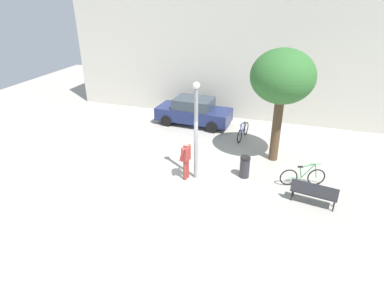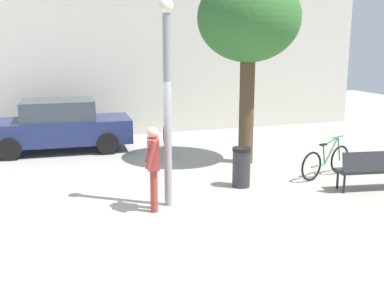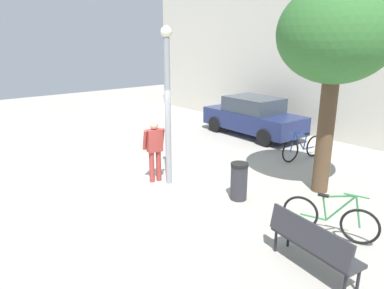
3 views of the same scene
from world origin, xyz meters
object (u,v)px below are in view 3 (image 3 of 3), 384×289
object	(u,v)px
lamppost	(168,99)
plaza_tree	(336,37)
trash_bin	(239,181)
park_bench	(312,242)
parked_car_navy	(253,116)
bicycle_green	(330,218)
bicycle_blue	(302,148)
person_by_lamppost	(155,147)

from	to	relation	value
lamppost	plaza_tree	world-z (taller)	plaza_tree
trash_bin	park_bench	bearing A→B (deg)	-24.05
plaza_tree	trash_bin	world-z (taller)	plaza_tree
parked_car_navy	park_bench	bearing A→B (deg)	-43.71
lamppost	bicycle_green	bearing A→B (deg)	9.84
bicycle_blue	person_by_lamppost	bearing A→B (deg)	-108.40
park_bench	trash_bin	bearing A→B (deg)	155.95
parked_car_navy	lamppost	bearing A→B (deg)	-71.79
parked_car_navy	person_by_lamppost	bearing A→B (deg)	-75.57
park_bench	plaza_tree	distance (m)	4.80
bicycle_blue	parked_car_navy	world-z (taller)	parked_car_navy
lamppost	park_bench	xyz separation A→B (m)	(4.57, -0.53, -1.73)
plaza_tree	trash_bin	bearing A→B (deg)	-117.15
plaza_tree	parked_car_navy	world-z (taller)	plaza_tree
person_by_lamppost	plaza_tree	world-z (taller)	plaza_tree
lamppost	person_by_lamppost	distance (m)	1.37
plaza_tree	bicycle_green	xyz separation A→B (m)	(1.29, -1.89, -3.39)
lamppost	plaza_tree	bearing A→B (deg)	41.95
lamppost	park_bench	distance (m)	4.92
parked_car_navy	bicycle_green	bearing A→B (deg)	-38.89
person_by_lamppost	parked_car_navy	size ratio (longest dim) A/B	0.39
person_by_lamppost	plaza_tree	xyz separation A→B (m)	(3.26, 2.81, 2.81)
bicycle_blue	bicycle_green	bearing A→B (deg)	-51.06
bicycle_green	trash_bin	world-z (taller)	bicycle_green
person_by_lamppost	parked_car_navy	xyz separation A→B (m)	(-1.49, 5.80, -0.19)
park_bench	parked_car_navy	world-z (taller)	parked_car_navy
lamppost	bicycle_blue	world-z (taller)	lamppost
person_by_lamppost	parked_car_navy	bearing A→B (deg)	104.43
plaza_tree	trash_bin	size ratio (longest dim) A/B	5.44
person_by_lamppost	park_bench	size ratio (longest dim) A/B	1.01
bicycle_green	person_by_lamppost	bearing A→B (deg)	-168.48
person_by_lamppost	bicycle_blue	size ratio (longest dim) A/B	0.93
person_by_lamppost	plaza_tree	size ratio (longest dim) A/B	0.34
park_bench	bicycle_blue	xyz separation A→B (m)	(-3.38, 4.98, -0.16)
lamppost	bicycle_green	distance (m)	4.66
bicycle_green	park_bench	bearing A→B (deg)	-73.55
person_by_lamppost	bicycle_green	world-z (taller)	person_by_lamppost
person_by_lamppost	bicycle_green	size ratio (longest dim) A/B	0.97
person_by_lamppost	bicycle_blue	bearing A→B (deg)	71.60
lamppost	trash_bin	size ratio (longest dim) A/B	4.42
lamppost	bicycle_blue	bearing A→B (deg)	74.96
trash_bin	parked_car_navy	bearing A→B (deg)	127.18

